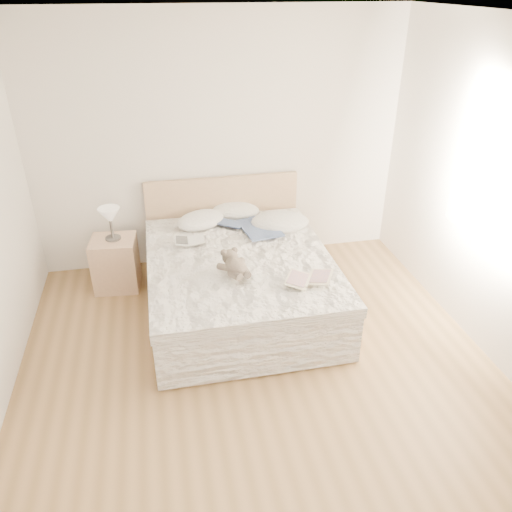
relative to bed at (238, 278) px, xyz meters
name	(u,v)px	position (x,y,z in m)	size (l,w,h in m)	color
floor	(264,386)	(0.00, -1.19, -0.31)	(4.00, 4.50, 0.00)	brown
ceiling	(268,20)	(0.00, -1.19, 2.39)	(4.00, 4.50, 0.00)	white
wall_back	(220,144)	(0.00, 1.06, 1.04)	(4.00, 0.02, 2.70)	white
window	(501,187)	(1.99, -0.89, 1.14)	(0.02, 1.30, 1.10)	white
bed	(238,278)	(0.00, 0.00, 0.00)	(1.72, 2.14, 1.00)	tan
nightstand	(116,263)	(-1.21, 0.60, -0.03)	(0.45, 0.40, 0.56)	tan
table_lamp	(110,217)	(-1.19, 0.62, 0.50)	(0.25, 0.25, 0.34)	#4C4742
pillow_left	(201,220)	(-0.28, 0.72, 0.33)	(0.55, 0.38, 0.16)	white
pillow_middle	(236,210)	(0.13, 0.89, 0.33)	(0.53, 0.37, 0.16)	white
pillow_right	(280,222)	(0.54, 0.50, 0.33)	(0.62, 0.43, 0.18)	silver
blouse	(260,228)	(0.30, 0.42, 0.32)	(0.56, 0.59, 0.02)	navy
photo_book	(189,241)	(-0.44, 0.28, 0.32)	(0.30, 0.21, 0.02)	white
childrens_book	(309,279)	(0.51, -0.65, 0.32)	(0.41, 0.27, 0.03)	beige
teddy_bear	(236,273)	(-0.10, -0.45, 0.34)	(0.23, 0.33, 0.18)	brown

